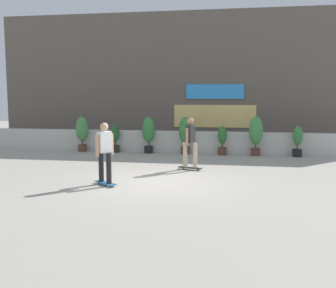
{
  "coord_description": "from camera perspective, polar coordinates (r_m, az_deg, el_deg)",
  "views": [
    {
      "loc": [
        2.1,
        -10.79,
        2.42
      ],
      "look_at": [
        0.0,
        1.5,
        0.9
      ],
      "focal_mm": 42.85,
      "sensor_mm": 36.0,
      "label": 1
    }
  ],
  "objects": [
    {
      "name": "ground_plane",
      "position": [
        11.26,
        -1.29,
        -5.46
      ],
      "size": [
        48.0,
        48.0,
        0.0
      ],
      "primitive_type": "plane",
      "color": "#A8A093"
    },
    {
      "name": "planter_wall",
      "position": [
        17.04,
        2.55,
        0.3
      ],
      "size": [
        18.0,
        0.4,
        0.9
      ],
      "primitive_type": "cube",
      "color": "beige",
      "rests_on": "ground"
    },
    {
      "name": "building_backdrop",
      "position": [
        20.91,
        3.98,
        9.19
      ],
      "size": [
        20.0,
        2.08,
        6.5
      ],
      "color": "#60564C",
      "rests_on": "ground"
    },
    {
      "name": "potted_plant_0",
      "position": [
        17.68,
        -12.14,
        1.79
      ],
      "size": [
        0.52,
        0.52,
        1.51
      ],
      "color": "brown",
      "rests_on": "ground"
    },
    {
      "name": "potted_plant_1",
      "position": [
        17.21,
        -7.54,
        0.94
      ],
      "size": [
        0.37,
        0.37,
        1.2
      ],
      "color": "#2D2823",
      "rests_on": "ground"
    },
    {
      "name": "potted_plant_2",
      "position": [
        16.81,
        -2.79,
        1.72
      ],
      "size": [
        0.53,
        0.53,
        1.53
      ],
      "color": "black",
      "rests_on": "ground"
    },
    {
      "name": "potted_plant_3",
      "position": [
        16.54,
        2.49,
        1.68
      ],
      "size": [
        0.54,
        0.54,
        1.55
      ],
      "color": "brown",
      "rests_on": "ground"
    },
    {
      "name": "potted_plant_4",
      "position": [
        16.45,
        7.73,
        0.58
      ],
      "size": [
        0.36,
        0.36,
        1.18
      ],
      "color": "brown",
      "rests_on": "ground"
    },
    {
      "name": "potted_plant_5",
      "position": [
        16.43,
        12.39,
        1.59
      ],
      "size": [
        0.56,
        0.56,
        1.59
      ],
      "color": "brown",
      "rests_on": "ground"
    },
    {
      "name": "potted_plant_6",
      "position": [
        16.61,
        17.95,
        0.49
      ],
      "size": [
        0.37,
        0.37,
        1.22
      ],
      "color": "black",
      "rests_on": "ground"
    },
    {
      "name": "skater_foreground",
      "position": [
        10.86,
        -9.0,
        -0.96
      ],
      "size": [
        0.76,
        0.64,
        1.7
      ],
      "color": "#266699",
      "rests_on": "ground"
    },
    {
      "name": "skater_mid_plaza",
      "position": [
        12.99,
        3.17,
        0.4
      ],
      "size": [
        0.82,
        0.53,
        1.7
      ],
      "color": "black",
      "rests_on": "ground"
    }
  ]
}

